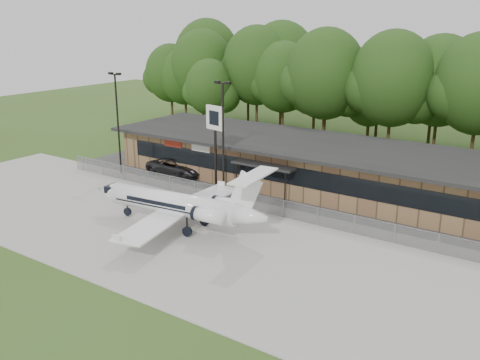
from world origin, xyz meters
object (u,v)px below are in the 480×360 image
Objects in this scene: terminal at (313,164)px; business_jet at (180,205)px; pole_sign at (215,127)px; suv at (177,167)px.

terminal is 15.61m from business_jet.
pole_sign reaches higher than terminal.
suv is 9.00m from pole_sign.
terminal is at bearing -73.65° from suv.
pole_sign is at bearing -130.37° from terminal.
suv is at bearing -160.61° from terminal.
business_jet is at bearing -59.29° from pole_sign.
terminal is 6.36× the size of suv.
pole_sign reaches higher than business_jet.
pole_sign is at bearing -113.84° from suv.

